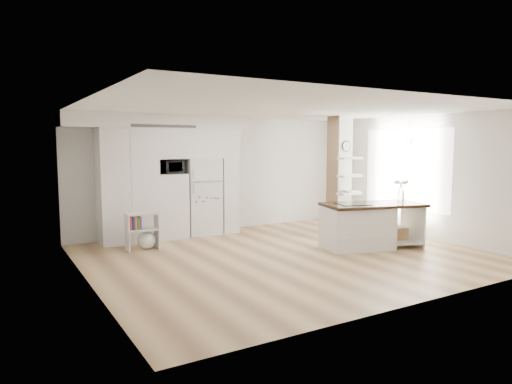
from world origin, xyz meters
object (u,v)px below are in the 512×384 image
(refrigerator, at_px, (201,196))
(bookshelf, at_px, (144,233))
(kitchen_island, at_px, (363,225))
(floor_plant_a, at_px, (350,227))

(refrigerator, bearing_deg, bookshelf, -152.53)
(refrigerator, bearing_deg, kitchen_island, -53.03)
(refrigerator, xyz_separation_m, kitchen_island, (2.20, -2.92, -0.41))
(kitchen_island, relative_size, floor_plant_a, 4.54)
(refrigerator, distance_m, kitchen_island, 3.68)
(kitchen_island, relative_size, bookshelf, 2.95)
(bookshelf, bearing_deg, floor_plant_a, -13.29)
(refrigerator, relative_size, kitchen_island, 0.81)
(refrigerator, distance_m, bookshelf, 1.89)
(refrigerator, xyz_separation_m, bookshelf, (-1.60, -0.83, -0.56))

